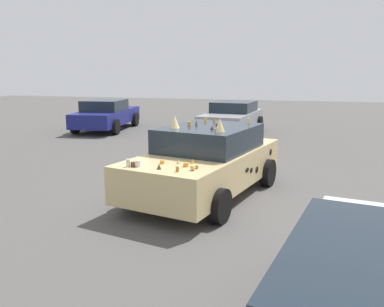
% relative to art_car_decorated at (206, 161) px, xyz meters
% --- Properties ---
extents(ground_plane, '(60.00, 60.00, 0.00)m').
position_rel_art_car_decorated_xyz_m(ground_plane, '(-0.04, 0.01, -0.75)').
color(ground_plane, '#514F4C').
extents(art_car_decorated, '(4.60, 2.78, 1.73)m').
position_rel_art_car_decorated_xyz_m(art_car_decorated, '(0.00, 0.00, 0.00)').
color(art_car_decorated, '#D8BC7F').
rests_on(art_car_decorated, ground).
extents(parked_sedan_near_left, '(4.68, 2.42, 1.37)m').
position_rel_art_car_decorated_xyz_m(parked_sedan_near_left, '(8.39, 6.77, -0.06)').
color(parked_sedan_near_left, navy).
rests_on(parked_sedan_near_left, ground).
extents(parked_sedan_near_right, '(4.41, 2.33, 1.36)m').
position_rel_art_car_decorated_xyz_m(parked_sedan_near_right, '(8.81, 1.04, -0.05)').
color(parked_sedan_near_right, gray).
rests_on(parked_sedan_near_right, ground).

